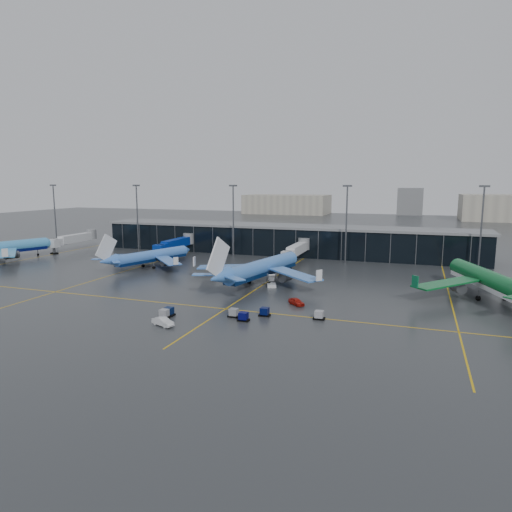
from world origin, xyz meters
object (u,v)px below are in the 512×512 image
(service_van_white, at_px, (163,322))
(mobile_airstair, at_px, (271,284))
(airliner_klm_near, at_px, (263,258))
(airliner_arkefly, at_px, (152,249))
(airliner_aer_lingus, at_px, (489,269))
(baggage_carts, at_px, (232,314))
(service_van_red, at_px, (296,302))

(service_van_white, bearing_deg, mobile_airstair, 6.19)
(airliner_klm_near, bearing_deg, mobile_airstair, -32.35)
(airliner_arkefly, distance_m, service_van_white, 61.53)
(airliner_aer_lingus, distance_m, baggage_carts, 60.20)
(airliner_aer_lingus, xyz_separation_m, baggage_carts, (-49.25, -34.08, -6.09))
(mobile_airstair, bearing_deg, service_van_red, -78.08)
(service_van_red, bearing_deg, airliner_klm_near, 80.42)
(airliner_arkefly, bearing_deg, baggage_carts, -26.42)
(airliner_arkefly, xyz_separation_m, airliner_klm_near, (40.00, -10.25, 1.07))
(airliner_aer_lingus, bearing_deg, baggage_carts, -164.59)
(airliner_klm_near, relative_size, airliner_aer_lingus, 0.98)
(airliner_arkefly, xyz_separation_m, baggage_carts, (44.37, -41.90, -4.91))
(airliner_aer_lingus, relative_size, mobile_airstair, 11.71)
(airliner_arkefly, relative_size, airliner_aer_lingus, 0.83)
(airliner_klm_near, relative_size, service_van_red, 9.79)
(mobile_airstair, bearing_deg, airliner_aer_lingus, -16.56)
(service_van_white, bearing_deg, airliner_arkefly, 53.88)
(airliner_klm_near, height_order, airliner_aer_lingus, airliner_aer_lingus)
(baggage_carts, bearing_deg, airliner_aer_lingus, 34.69)
(mobile_airstair, distance_m, service_van_white, 38.45)
(baggage_carts, relative_size, service_van_red, 6.92)
(airliner_aer_lingus, bearing_deg, service_van_red, -171.72)
(airliner_klm_near, xyz_separation_m, mobile_airstair, (3.39, -3.28, -5.97))
(airliner_klm_near, bearing_deg, service_van_red, -41.12)
(airliner_aer_lingus, distance_m, service_van_white, 73.58)
(service_van_red, bearing_deg, airliner_arkefly, 105.29)
(service_van_white, bearing_deg, airliner_aer_lingus, -34.11)
(airliner_klm_near, relative_size, baggage_carts, 1.41)
(airliner_klm_near, distance_m, service_van_white, 41.46)
(mobile_airstair, height_order, service_van_red, mobile_airstair)
(airliner_aer_lingus, bearing_deg, airliner_arkefly, 155.96)
(baggage_carts, xyz_separation_m, service_van_red, (9.53, 13.36, 0.00))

